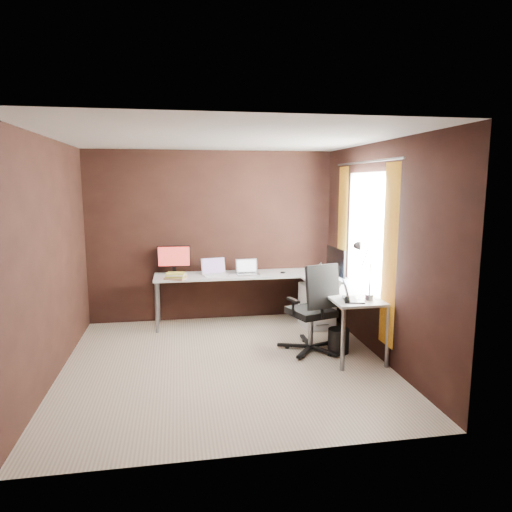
{
  "coord_description": "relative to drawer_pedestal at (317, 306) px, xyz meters",
  "views": [
    {
      "loc": [
        -0.49,
        -4.92,
        2.03
      ],
      "look_at": [
        0.51,
        0.95,
        1.08
      ],
      "focal_mm": 32.0,
      "sensor_mm": 36.0,
      "label": 1
    }
  ],
  "objects": [
    {
      "name": "desk",
      "position": [
        -0.59,
        -0.11,
        0.38
      ],
      "size": [
        2.65,
        2.25,
        0.73
      ],
      "color": "white",
      "rests_on": "ground"
    },
    {
      "name": "laptop_black_big",
      "position": [
        -0.07,
        -0.59,
        0.49
      ],
      "size": [
        0.44,
        0.49,
        0.27
      ],
      "rotation": [
        0.0,
        0.0,
        1.11
      ],
      "color": "black",
      "rests_on": "desk"
    },
    {
      "name": "wastebasket",
      "position": [
        -0.05,
        -1.04,
        -0.15
      ],
      "size": [
        0.27,
        0.27,
        0.29
      ],
      "primitive_type": "cylinder",
      "rotation": [
        0.0,
        0.0,
        0.07
      ],
      "color": "black",
      "rests_on": "ground"
    },
    {
      "name": "office_chair",
      "position": [
        -0.34,
        -0.93,
        0.02
      ],
      "size": [
        0.62,
        0.65,
        1.1
      ],
      "rotation": [
        0.0,
        0.0,
        0.31
      ],
      "color": "black",
      "rests_on": "ground"
    },
    {
      "name": "drawer_pedestal",
      "position": [
        0.0,
        0.0,
        0.0
      ],
      "size": [
        0.42,
        0.5,
        0.6
      ],
      "primitive_type": "cube",
      "color": "white",
      "rests_on": "ground"
    },
    {
      "name": "mouse_left",
      "position": [
        -2.04,
        0.15,
        0.45
      ],
      "size": [
        0.1,
        0.07,
        0.03
      ],
      "primitive_type": "ellipsoid",
      "rotation": [
        0.0,
        0.0,
        0.2
      ],
      "color": "black",
      "rests_on": "desk"
    },
    {
      "name": "laptop_white",
      "position": [
        -1.43,
        0.34,
        0.48
      ],
      "size": [
        0.39,
        0.31,
        0.23
      ],
      "rotation": [
        0.0,
        0.0,
        0.2
      ],
      "color": "white",
      "rests_on": "desk"
    },
    {
      "name": "desk_lamp",
      "position": [
        0.11,
        -1.31,
        0.84
      ],
      "size": [
        0.2,
        0.24,
        0.66
      ],
      "rotation": [
        0.0,
        0.0,
        -0.22
      ],
      "color": "slate",
      "rests_on": "desk"
    },
    {
      "name": "laptop_silver",
      "position": [
        -0.96,
        0.31,
        0.48
      ],
      "size": [
        0.33,
        0.25,
        0.21
      ],
      "rotation": [
        0.0,
        0.0,
        0.06
      ],
      "color": "silver",
      "rests_on": "desk"
    },
    {
      "name": "laptop_black_small",
      "position": [
        -0.03,
        -1.34,
        0.48
      ],
      "size": [
        0.29,
        0.36,
        0.21
      ],
      "rotation": [
        0.0,
        0.0,
        1.32
      ],
      "color": "black",
      "rests_on": "desk"
    },
    {
      "name": "book_stack",
      "position": [
        -1.97,
        0.15,
        0.47
      ],
      "size": [
        0.33,
        0.3,
        0.09
      ],
      "rotation": [
        0.0,
        0.0,
        -0.26
      ],
      "color": "tan",
      "rests_on": "desk"
    },
    {
      "name": "monitor_right",
      "position": [
        0.1,
        -0.47,
        0.7
      ],
      "size": [
        0.15,
        0.57,
        0.47
      ],
      "rotation": [
        0.0,
        0.0,
        1.63
      ],
      "color": "black",
      "rests_on": "desk"
    },
    {
      "name": "monitor_left",
      "position": [
        -1.99,
        0.49,
        0.66
      ],
      "size": [
        0.47,
        0.14,
        0.41
      ],
      "rotation": [
        0.0,
        0.0,
        -0.06
      ],
      "color": "black",
      "rests_on": "desk"
    },
    {
      "name": "room",
      "position": [
        -1.09,
        -1.08,
        0.98
      ],
      "size": [
        3.6,
        3.6,
        2.5
      ],
      "color": "beige",
      "rests_on": "ground"
    },
    {
      "name": "mouse_corner",
      "position": [
        -0.44,
        0.27,
        0.44
      ],
      "size": [
        0.09,
        0.07,
        0.03
      ],
      "primitive_type": "ellipsoid",
      "rotation": [
        0.0,
        0.0,
        -0.26
      ],
      "color": "black",
      "rests_on": "desk"
    }
  ]
}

